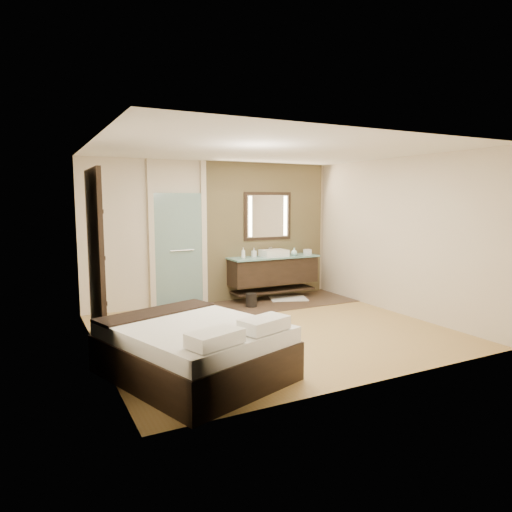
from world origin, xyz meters
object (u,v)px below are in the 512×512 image
mirror_unit (268,216)px  waste_bin (251,300)px  bed (194,349)px  vanity (273,270)px

mirror_unit → waste_bin: (-0.70, -0.66, -1.52)m
bed → waste_bin: (2.04, 2.65, -0.18)m
vanity → bed: (-2.75, -3.08, -0.27)m
waste_bin → bed: bearing=-127.6°
mirror_unit → waste_bin: 1.80m
mirror_unit → waste_bin: bearing=-136.7°
mirror_unit → bed: size_ratio=0.45×
vanity → waste_bin: 0.94m
vanity → bed: 4.13m
mirror_unit → bed: bearing=-129.7°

